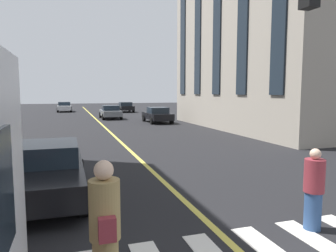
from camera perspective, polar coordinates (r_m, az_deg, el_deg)
name	(u,v)px	position (r m, az deg, el deg)	size (l,w,h in m)	color
lane_centre_line	(109,131)	(21.90, -10.57, -0.98)	(80.00, 0.16, 0.01)	#D8C64C
car_grey_mid	(110,112)	(32.68, -10.40, 2.53)	(4.40, 1.95, 1.37)	slate
car_black_parked_b	(45,170)	(8.51, -21.33, -7.51)	(4.40, 1.95, 1.37)	black
car_black_oncoming	(157,115)	(27.98, -1.95, 2.06)	(4.40, 1.95, 1.37)	black
car_black_near	(125,107)	(43.91, -7.74, 3.44)	(4.40, 1.95, 1.37)	black
car_silver_parked_a	(64,107)	(46.45, -18.25, 3.34)	(4.40, 1.95, 1.37)	#B7BABF
pedestrian_near	(314,190)	(6.74, 24.88, -10.44)	(0.38, 0.38, 1.59)	#2D4C7F
pedestrian_companion	(105,234)	(4.12, -11.31, -18.57)	(0.50, 0.38, 1.83)	#997F4C
building_right_near	(292,7)	(26.90, 21.50, 19.36)	(17.12, 12.36, 18.05)	#A89E8E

